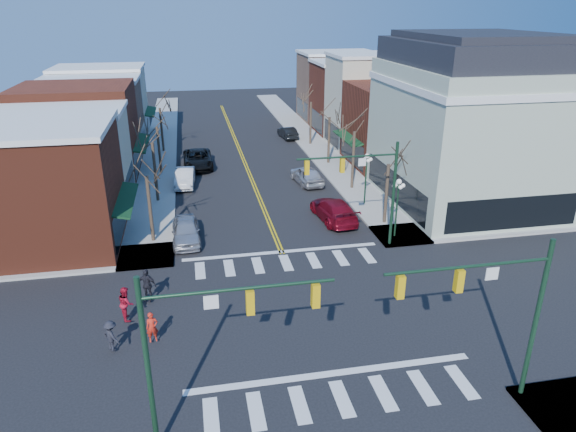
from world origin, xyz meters
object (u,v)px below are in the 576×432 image
lamppost_midblock (366,170)px  car_left_far (198,159)px  car_left_mid (185,178)px  pedestrian_dark_a (147,285)px  car_left_near (186,231)px  car_right_mid (307,175)px  lamppost_corner (398,198)px  pedestrian_red_b (126,303)px  victorian_corner (471,121)px  car_right_near (334,210)px  pedestrian_red_a (152,327)px  pedestrian_dark_b (111,336)px  car_right_far (288,133)px

lamppost_midblock → car_left_far: 18.78m
car_left_mid → pedestrian_dark_a: pedestrian_dark_a is taller
car_left_near → car_left_far: size_ratio=0.77×
car_right_mid → lamppost_corner: bearing=97.0°
pedestrian_red_b → pedestrian_dark_a: 1.90m
victorian_corner → car_right_mid: 14.72m
car_right_near → pedestrian_red_a: size_ratio=3.68×
car_right_mid → pedestrian_red_a: pedestrian_red_a is taller
car_left_near → car_left_far: car_left_far is taller
lamppost_midblock → pedestrian_dark_a: (-16.51, -11.94, -1.87)m
victorian_corner → car_left_far: bearing=146.9°
car_left_near → pedestrian_red_a: (-1.69, -11.49, 0.13)m
lamppost_midblock → pedestrian_dark_b: bearing=-137.9°
victorian_corner → car_right_far: size_ratio=3.33×
lamppost_midblock → car_left_mid: size_ratio=0.93×
car_left_far → car_right_near: size_ratio=1.07×
car_left_near → pedestrian_red_b: 9.77m
pedestrian_red_b → pedestrian_dark_a: (0.92, 1.66, 0.03)m
lamppost_midblock → pedestrian_dark_b: lamppost_midblock is taller
car_right_far → pedestrian_dark_b: (-16.08, -39.77, 0.22)m
car_left_mid → pedestrian_red_b: bearing=-94.3°
pedestrian_dark_b → car_right_near: bearing=-89.9°
car_left_mid → car_right_near: car_right_near is taller
car_right_far → pedestrian_red_b: pedestrian_red_b is taller
lamppost_corner → pedestrian_dark_a: bearing=-161.7°
victorian_corner → pedestrian_red_b: (-25.73, -13.10, -5.59)m
car_right_far → pedestrian_red_b: size_ratio=2.34×
car_left_mid → car_left_far: bearing=80.4°
car_left_mid → pedestrian_red_a: size_ratio=3.02×
pedestrian_red_a → pedestrian_dark_a: (-0.46, 3.88, 0.17)m
car_right_near → car_right_far: bearing=-98.8°
car_right_mid → pedestrian_dark_b: pedestrian_dark_b is taller
victorian_corner → car_right_far: (-10.10, 24.10, -5.95)m
car_right_near → car_right_mid: (-0.07, 8.83, -0.00)m
car_left_mid → car_right_near: 15.11m
car_left_near → car_right_mid: 15.24m
car_right_far → car_right_near: bearing=79.7°
victorian_corner → pedestrian_red_a: 29.33m
car_right_mid → lamppost_midblock: bearing=110.6°
car_left_near → car_right_near: car_right_near is taller
lamppost_midblock → car_right_far: (-1.80, 23.60, -2.26)m
car_left_mid → lamppost_corner: bearing=-41.0°
pedestrian_dark_b → victorian_corner: bearing=-102.1°
lamppost_corner → car_left_near: bearing=171.4°
lamppost_corner → car_left_near: 14.68m
car_left_mid → pedestrian_red_a: bearing=-90.3°
lamppost_corner → pedestrian_dark_b: (-17.88, -9.67, -2.04)m
car_right_near → pedestrian_red_b: 17.91m
car_left_far → car_right_near: 18.65m
lamppost_corner → pedestrian_red_b: size_ratio=2.37×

